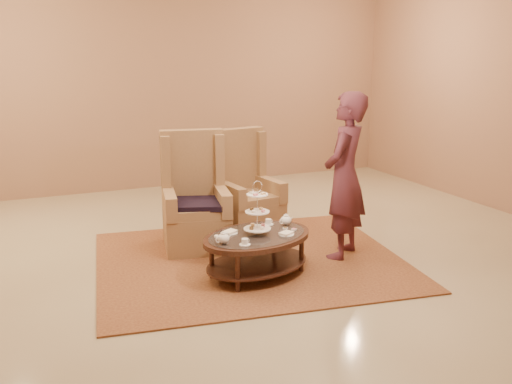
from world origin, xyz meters
name	(u,v)px	position (x,y,z in m)	size (l,w,h in m)	color
ground	(261,267)	(0.00, 0.00, 0.00)	(8.00, 8.00, 0.00)	tan
ceiling	(261,267)	(0.00, 0.00, 0.00)	(8.00, 8.00, 0.02)	silver
wall_back	(163,80)	(0.00, 4.00, 1.75)	(8.00, 0.04, 3.50)	#9C7055
rug	(250,260)	(-0.05, 0.21, 0.01)	(3.55, 3.09, 0.02)	#915E33
tea_table	(257,242)	(-0.13, -0.20, 0.36)	(1.36, 1.11, 0.99)	black
armchair_left	(195,209)	(-0.44, 0.91, 0.45)	(0.84, 0.86, 1.34)	#997148
armchair_right	(245,198)	(0.30, 1.21, 0.43)	(0.79, 0.81, 1.28)	#997148
person	(345,177)	(0.95, -0.05, 0.91)	(0.78, 0.76, 1.81)	#4F212B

